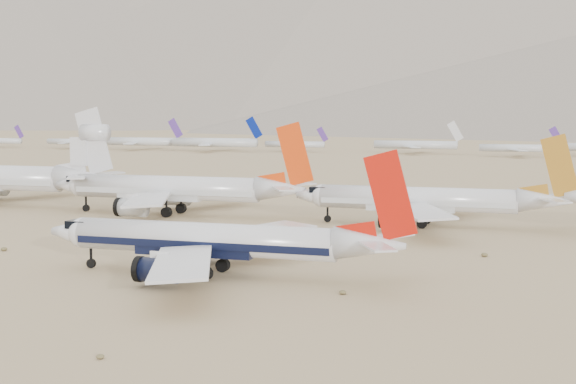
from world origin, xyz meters
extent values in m
plane|color=#957956|center=(0.00, 0.00, 0.00)|extent=(7000.00, 7000.00, 0.00)
cylinder|color=silver|center=(5.14, 6.76, 4.67)|extent=(34.38, 4.06, 4.06)
cube|color=black|center=(5.14, 6.76, 4.17)|extent=(33.70, 4.13, 0.91)
sphere|color=silver|center=(-12.05, 6.76, 4.67)|extent=(4.06, 4.06, 4.06)
cube|color=black|center=(-12.66, 6.76, 5.79)|extent=(2.85, 2.64, 1.02)
cone|color=silver|center=(26.39, 6.76, 4.98)|extent=(8.60, 4.06, 4.06)
cube|color=silver|center=(7.79, -5.30, 3.96)|extent=(13.28, 20.93, 0.64)
cube|color=silver|center=(28.06, 2.81, 5.49)|extent=(5.46, 7.14, 0.24)
cylinder|color=black|center=(3.23, -1.69, 2.13)|extent=(4.78, 2.93, 2.93)
cube|color=silver|center=(7.79, 18.82, 3.96)|extent=(13.28, 20.93, 0.64)
cube|color=silver|center=(28.06, 10.72, 5.49)|extent=(5.46, 7.14, 0.24)
cylinder|color=black|center=(3.23, 15.21, 2.13)|extent=(4.78, 2.93, 2.93)
cube|color=red|center=(28.78, 6.76, 10.91)|extent=(6.52, 0.33, 10.74)
cylinder|color=black|center=(-11.04, 6.76, 0.61)|extent=(1.22, 0.51, 1.22)
cylinder|color=black|center=(6.57, 3.92, 0.85)|extent=(1.71, 1.02, 1.71)
cylinder|color=black|center=(6.57, 9.61, 0.85)|extent=(1.71, 1.02, 1.71)
cylinder|color=silver|center=(24.16, 59.41, 4.96)|extent=(35.46, 4.31, 4.31)
cube|color=silver|center=(24.16, 59.41, 4.42)|extent=(34.75, 4.37, 0.97)
sphere|color=silver|center=(6.43, 59.41, 4.96)|extent=(4.31, 4.31, 4.31)
cube|color=black|center=(5.78, 59.41, 6.14)|extent=(3.02, 2.80, 1.08)
cone|color=silver|center=(46.07, 59.41, 5.28)|extent=(8.86, 4.31, 4.31)
cube|color=silver|center=(26.89, 46.91, 4.20)|extent=(13.69, 21.58, 0.67)
cube|color=silver|center=(47.80, 55.31, 5.82)|extent=(5.63, 7.36, 0.26)
cylinder|color=silver|center=(22.19, 50.63, 2.26)|extent=(4.92, 3.10, 3.10)
cube|color=silver|center=(26.89, 71.90, 4.20)|extent=(13.69, 21.58, 0.67)
cube|color=silver|center=(47.80, 63.50, 5.82)|extent=(5.63, 7.36, 0.26)
cylinder|color=silver|center=(22.19, 68.18, 2.26)|extent=(4.92, 3.10, 3.10)
cube|color=#B37621|center=(48.53, 59.41, 11.42)|extent=(6.72, 0.34, 11.07)
cylinder|color=black|center=(7.50, 59.41, 0.65)|extent=(1.29, 0.54, 1.29)
cylinder|color=black|center=(25.63, 56.39, 0.90)|extent=(1.81, 1.08, 1.81)
cylinder|color=black|center=(25.63, 62.42, 0.90)|extent=(1.81, 1.08, 1.81)
cylinder|color=silver|center=(-26.09, 60.00, 5.52)|extent=(39.24, 4.80, 4.80)
cube|color=silver|center=(-26.09, 60.00, 4.92)|extent=(38.45, 4.87, 1.08)
sphere|color=silver|center=(-45.71, 60.00, 5.52)|extent=(4.80, 4.80, 4.80)
cube|color=black|center=(-46.43, 60.00, 6.83)|extent=(3.36, 3.12, 1.20)
cone|color=silver|center=(-1.84, 60.00, 5.87)|extent=(9.81, 4.80, 4.80)
cube|color=silver|center=(-23.06, 46.16, 4.68)|extent=(15.15, 23.88, 0.74)
cube|color=silver|center=(0.07, 55.47, 6.47)|extent=(6.23, 8.14, 0.29)
cylinder|color=silver|center=(-28.27, 50.28, 2.51)|extent=(5.45, 3.45, 3.45)
cube|color=silver|center=(-23.06, 73.85, 4.68)|extent=(15.15, 23.88, 0.74)
cube|color=silver|center=(0.07, 64.54, 6.47)|extent=(6.23, 8.14, 0.29)
cylinder|color=silver|center=(-28.27, 69.73, 2.51)|extent=(5.45, 3.45, 3.45)
cube|color=#E73E0B|center=(0.89, 60.00, 12.68)|extent=(7.44, 0.38, 12.25)
cylinder|color=black|center=(-44.51, 60.00, 0.72)|extent=(1.44, 0.60, 1.44)
cylinder|color=black|center=(-24.45, 56.65, 1.01)|extent=(2.01, 1.20, 2.01)
cylinder|color=black|center=(-24.45, 63.36, 1.01)|extent=(2.01, 1.20, 2.01)
cone|color=silver|center=(-47.23, 62.90, 6.69)|extent=(11.41, 5.46, 5.46)
cube|color=silver|center=(-45.01, 57.64, 7.37)|extent=(7.24, 9.47, 0.33)
cube|color=silver|center=(-71.91, 78.94, 5.33)|extent=(17.62, 27.77, 0.85)
cube|color=silver|center=(-45.01, 68.15, 7.37)|extent=(7.24, 9.47, 0.33)
cube|color=silver|center=(-44.06, 62.90, 14.57)|extent=(8.65, 0.44, 14.25)
cylinder|color=silver|center=(-43.75, 62.90, 16.33)|extent=(5.70, 3.54, 3.54)
cube|color=#502D8F|center=(-245.25, 314.49, 9.49)|extent=(6.52, 0.32, 8.22)
cube|color=silver|center=(-260.66, 322.97, 3.53)|extent=(8.63, 15.08, 0.32)
cylinder|color=silver|center=(-211.39, 317.29, 4.00)|extent=(32.38, 3.20, 3.20)
cube|color=silver|center=(-196.15, 317.29, 9.41)|extent=(6.45, 0.32, 8.12)
cube|color=silver|center=(-211.39, 308.91, 3.52)|extent=(8.53, 14.90, 0.32)
cube|color=silver|center=(-211.39, 325.67, 3.52)|extent=(8.53, 14.90, 0.32)
cylinder|color=silver|center=(-166.43, 315.10, 4.61)|extent=(44.79, 4.43, 4.43)
cube|color=#502D8F|center=(-145.35, 315.10, 12.10)|extent=(8.92, 0.44, 11.24)
cube|color=silver|center=(-166.43, 303.51, 3.95)|extent=(11.80, 20.62, 0.44)
cube|color=silver|center=(-166.43, 326.70, 3.95)|extent=(11.80, 20.62, 0.44)
cylinder|color=silver|center=(-120.35, 310.55, 4.75)|extent=(47.57, 4.70, 4.70)
cube|color=navy|center=(-97.97, 310.55, 12.70)|extent=(9.47, 0.47, 11.93)
cube|color=silver|center=(-120.35, 298.24, 4.05)|extent=(12.53, 21.90, 0.47)
cube|color=silver|center=(-120.35, 322.86, 4.05)|extent=(12.53, 21.90, 0.47)
cylinder|color=silver|center=(-77.92, 317.76, 3.99)|extent=(32.16, 3.18, 3.18)
cube|color=#502D8F|center=(-62.79, 317.76, 9.36)|extent=(6.40, 0.32, 8.07)
cube|color=silver|center=(-77.92, 309.44, 3.51)|extent=(8.47, 14.80, 0.32)
cube|color=silver|center=(-77.92, 326.08, 3.51)|extent=(8.47, 14.80, 0.32)
cylinder|color=silver|center=(-14.55, 318.00, 4.46)|extent=(41.62, 4.11, 4.11)
cube|color=silver|center=(5.03, 318.00, 11.41)|extent=(8.29, 0.41, 10.44)
cube|color=silver|center=(-14.55, 307.23, 3.84)|extent=(10.97, 19.16, 0.41)
cube|color=silver|center=(-14.55, 328.77, 3.84)|extent=(10.97, 19.16, 0.41)
cylinder|color=silver|center=(35.63, 301.65, 4.14)|extent=(35.24, 3.48, 3.48)
cube|color=#502D8F|center=(52.21, 301.65, 10.03)|extent=(7.02, 0.35, 8.84)
cube|color=silver|center=(35.63, 292.53, 3.62)|extent=(9.28, 16.22, 0.35)
cube|color=silver|center=(35.63, 310.77, 3.62)|extent=(9.28, 16.22, 0.35)
cone|color=slate|center=(-1300.00, 1720.00, 210.00)|extent=(3024.00, 3024.00, 420.00)
cone|color=slate|center=(-800.00, 1560.00, 150.00)|extent=(1800.00, 1800.00, 300.00)
cone|color=slate|center=(-300.00, 1690.00, 235.00)|extent=(2444.00, 2444.00, 470.00)
cone|color=slate|center=(-700.00, 1100.00, 47.50)|extent=(855.00, 855.00, 95.00)
ellipsoid|color=brown|center=(-30.40, 14.40, 0.29)|extent=(0.98, 0.98, 0.54)
ellipsoid|color=brown|center=(10.70, -27.70, 0.21)|extent=(0.70, 0.70, 0.39)
ellipsoid|color=brown|center=(24.40, 1.60, 0.25)|extent=(0.84, 0.84, 0.46)
ellipsoid|color=brown|center=(38.10, 30.90, 0.29)|extent=(0.98, 0.98, 0.54)
camera|label=1|loc=(45.19, -85.10, 20.45)|focal=50.00mm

